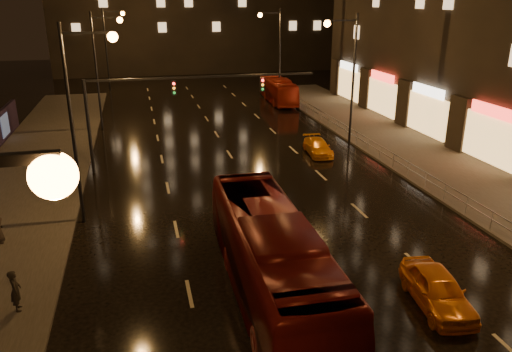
% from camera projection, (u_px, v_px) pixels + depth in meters
% --- Properties ---
extents(ground, '(140.00, 140.00, 0.00)m').
position_uv_depth(ground, '(235.00, 162.00, 35.46)').
color(ground, black).
rests_on(ground, ground).
extents(sidewalk_left, '(7.00, 70.00, 0.15)m').
position_uv_depth(sidewalk_left, '(15.00, 206.00, 27.88)').
color(sidewalk_left, '#38332D').
rests_on(sidewalk_left, ground).
extents(sidewalk_right, '(7.00, 70.00, 0.15)m').
position_uv_depth(sidewalk_right, '(444.00, 169.00, 33.82)').
color(sidewalk_right, '#38332D').
rests_on(sidewalk_right, ground).
extents(traffic_signal, '(15.31, 0.32, 6.20)m').
position_uv_depth(traffic_signal, '(158.00, 100.00, 32.75)').
color(traffic_signal, black).
rests_on(traffic_signal, ground).
extents(railing_right, '(0.05, 56.00, 1.00)m').
position_uv_depth(railing_right, '(380.00, 149.00, 35.57)').
color(railing_right, '#99999E').
rests_on(railing_right, sidewalk_right).
extents(bus_red, '(3.06, 12.26, 3.40)m').
position_uv_depth(bus_red, '(272.00, 258.00, 18.95)').
color(bus_red, '#5A0E0C').
rests_on(bus_red, ground).
extents(bus_curb, '(2.68, 9.76, 2.69)m').
position_uv_depth(bus_curb, '(278.00, 90.00, 55.66)').
color(bus_curb, '#9B200F').
rests_on(bus_curb, ground).
extents(taxi_near, '(2.20, 4.34, 1.42)m').
position_uv_depth(taxi_near, '(437.00, 289.00, 18.70)').
color(taxi_near, orange).
rests_on(taxi_near, ground).
extents(taxi_far, '(1.90, 4.02, 1.13)m').
position_uv_depth(taxi_far, '(318.00, 147.00, 37.13)').
color(taxi_far, orange).
rests_on(taxi_far, ground).
extents(pedestrian_a, '(0.49, 0.65, 1.62)m').
position_uv_depth(pedestrian_a, '(15.00, 290.00, 18.17)').
color(pedestrian_a, black).
rests_on(pedestrian_a, sidewalk_left).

